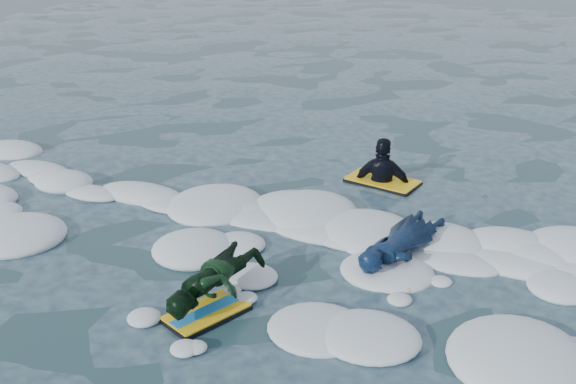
# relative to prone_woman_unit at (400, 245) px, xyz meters

# --- Properties ---
(ground) EXTENTS (120.00, 120.00, 0.00)m
(ground) POSITION_rel_prone_woman_unit_xyz_m (-1.94, -1.19, -0.21)
(ground) COLOR #1B3841
(ground) RESTS_ON ground
(foam_band) EXTENTS (12.00, 3.10, 0.30)m
(foam_band) POSITION_rel_prone_woman_unit_xyz_m (-1.94, -0.15, -0.21)
(foam_band) COLOR white
(foam_band) RESTS_ON ground
(prone_woman_unit) EXTENTS (0.91, 1.65, 0.41)m
(prone_woman_unit) POSITION_rel_prone_woman_unit_xyz_m (0.00, 0.00, 0.00)
(prone_woman_unit) COLOR black
(prone_woman_unit) RESTS_ON ground
(prone_child_unit) EXTENTS (0.81, 1.37, 0.50)m
(prone_child_unit) POSITION_rel_prone_woman_unit_xyz_m (-1.44, -1.74, 0.05)
(prone_child_unit) COLOR black
(prone_child_unit) RESTS_ON ground
(waiting_rider_unit) EXTENTS (1.12, 0.74, 1.55)m
(waiting_rider_unit) POSITION_rel_prone_woman_unit_xyz_m (-0.88, 2.18, -0.27)
(waiting_rider_unit) COLOR black
(waiting_rider_unit) RESTS_ON ground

